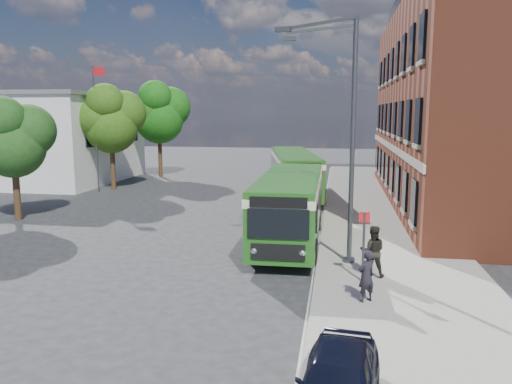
% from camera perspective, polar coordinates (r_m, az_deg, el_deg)
% --- Properties ---
extents(ground, '(120.00, 120.00, 0.00)m').
position_cam_1_polar(ground, '(21.90, -3.35, -6.16)').
color(ground, '#252527').
rests_on(ground, ground).
extents(pavement, '(6.00, 48.00, 0.15)m').
position_cam_1_polar(pavement, '(29.26, 13.72, -2.36)').
color(pavement, gray).
rests_on(pavement, ground).
extents(kerb_line, '(0.12, 48.00, 0.01)m').
position_cam_1_polar(kerb_line, '(29.19, 7.73, -2.35)').
color(kerb_line, beige).
rests_on(kerb_line, ground).
extents(brick_office, '(12.10, 26.00, 14.20)m').
position_cam_1_polar(brick_office, '(33.93, 25.71, 10.26)').
color(brick_office, brown).
rests_on(brick_office, ground).
extents(white_building, '(9.40, 13.40, 7.30)m').
position_cam_1_polar(white_building, '(44.83, -21.18, 5.82)').
color(white_building, silver).
rests_on(white_building, ground).
extents(flagpole, '(0.95, 0.10, 9.00)m').
position_cam_1_polar(flagpole, '(37.73, -17.82, 7.43)').
color(flagpole, '#3B3D40').
rests_on(flagpole, ground).
extents(street_lamp, '(2.96, 2.38, 9.00)m').
position_cam_1_polar(street_lamp, '(18.63, 9.87, 5.98)').
color(street_lamp, '#3B3D40').
rests_on(street_lamp, ground).
extents(bus_stop_sign, '(0.35, 0.08, 2.52)m').
position_cam_1_polar(bus_stop_sign, '(16.97, 12.20, -5.63)').
color(bus_stop_sign, '#3B3D40').
rests_on(bus_stop_sign, ground).
extents(bus_front, '(2.74, 10.40, 3.02)m').
position_cam_1_polar(bus_front, '(22.26, 3.95, -1.09)').
color(bus_front, '#225A19').
rests_on(bus_front, ground).
extents(bus_rear, '(4.73, 12.35, 3.02)m').
position_cam_1_polar(bus_rear, '(34.81, 4.34, 2.61)').
color(bus_rear, '#225916').
rests_on(bus_rear, ground).
extents(parked_car, '(1.87, 3.82, 1.25)m').
position_cam_1_polar(parked_car, '(10.09, 9.39, -20.67)').
color(parked_car, black).
rests_on(parked_car, pavement).
extents(pedestrian_a, '(0.69, 0.65, 1.59)m').
position_cam_1_polar(pedestrian_a, '(15.41, 12.49, -9.35)').
color(pedestrian_a, black).
rests_on(pedestrian_a, pavement).
extents(pedestrian_b, '(0.88, 0.69, 1.79)m').
position_cam_1_polar(pedestrian_b, '(17.70, 13.18, -6.61)').
color(pedestrian_b, black).
rests_on(pedestrian_b, pavement).
extents(tree_left, '(3.90, 3.71, 6.58)m').
position_cam_1_polar(tree_left, '(29.34, -26.03, 5.65)').
color(tree_left, '#332012').
rests_on(tree_left, ground).
extents(tree_mid, '(4.63, 4.41, 7.83)m').
position_cam_1_polar(tree_mid, '(38.68, -16.22, 8.08)').
color(tree_mid, '#332012').
rests_on(tree_mid, ground).
extents(tree_right, '(5.04, 4.79, 8.51)m').
position_cam_1_polar(tree_right, '(45.54, -10.98, 8.97)').
color(tree_right, '#332012').
rests_on(tree_right, ground).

